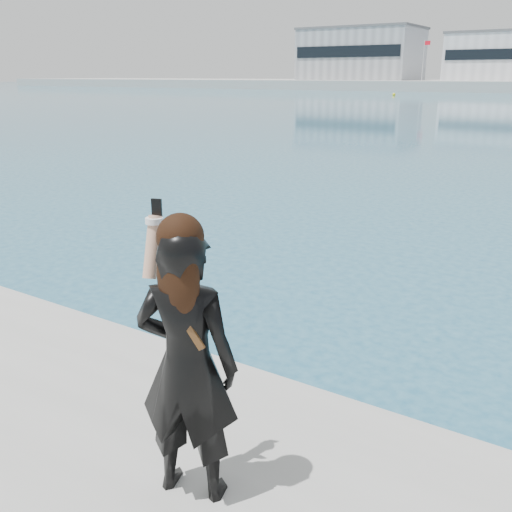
{
  "coord_description": "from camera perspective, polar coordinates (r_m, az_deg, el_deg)",
  "views": [
    {
      "loc": [
        1.4,
        -2.59,
        3.16
      ],
      "look_at": [
        -0.47,
        0.27,
        2.07
      ],
      "focal_mm": 40.0,
      "sensor_mm": 36.0,
      "label": 1
    }
  ],
  "objects": [
    {
      "name": "warehouse_grey_left",
      "position": [
        142.3,
        10.43,
        19.25
      ],
      "size": [
        26.52,
        16.36,
        11.5
      ],
      "color": "gray",
      "rests_on": "far_quay"
    },
    {
      "name": "warehouse_white",
      "position": [
        132.7,
        24.26,
        17.76
      ],
      "size": [
        24.48,
        15.35,
        9.5
      ],
      "color": "silver",
      "rests_on": "far_quay"
    },
    {
      "name": "flagpole_left",
      "position": [
        129.73,
        16.43,
        18.49
      ],
      "size": [
        1.28,
        0.16,
        8.0
      ],
      "color": "silver",
      "rests_on": "far_quay"
    },
    {
      "name": "buoy_far",
      "position": [
        96.79,
        13.62,
        15.33
      ],
      "size": [
        0.5,
        0.5,
        0.5
      ],
      "primitive_type": "sphere",
      "color": "yellow",
      "rests_on": "ground"
    },
    {
      "name": "woman",
      "position": [
        3.22,
        -6.98,
        -10.09
      ],
      "size": [
        0.68,
        0.55,
        1.71
      ],
      "rotation": [
        0.0,
        0.0,
        3.45
      ],
      "color": "black",
      "rests_on": "near_quay"
    }
  ]
}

